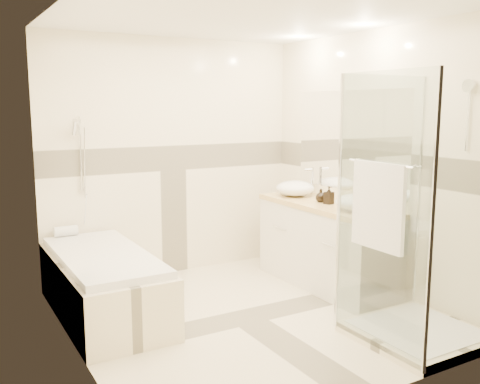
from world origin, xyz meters
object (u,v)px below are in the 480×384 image
bathtub (104,281)px  vessel_sink_far (356,202)px  amenity_bottle_a (329,195)px  amenity_bottle_b (321,195)px  vessel_sink_near (295,188)px  vanity (326,245)px  shower_enclosure (402,276)px

bathtub → vessel_sink_far: 2.35m
amenity_bottle_a → amenity_bottle_b: (0.00, 0.13, -0.02)m
vessel_sink_near → bathtub: bearing=-175.7°
vessel_sink_near → amenity_bottle_a: (0.00, -0.56, 0.01)m
amenity_bottle_a → amenity_bottle_b: bearing=90.0°
vessel_sink_near → amenity_bottle_b: bearing=-90.0°
amenity_bottle_b → vessel_sink_far: bearing=-90.0°
vanity → vessel_sink_far: vessel_sink_far is taller
vessel_sink_far → bathtub: bearing=159.7°
shower_enclosure → vessel_sink_near: (0.27, 1.78, 0.43)m
bathtub → vessel_sink_near: 2.23m
shower_enclosure → amenity_bottle_a: size_ratio=11.74×
vessel_sink_near → amenity_bottle_a: 0.56m
shower_enclosure → vessel_sink_far: bearing=71.8°
vessel_sink_far → amenity_bottle_b: (0.00, 0.52, -0.01)m
bathtub → vessel_sink_far: size_ratio=4.43×
amenity_bottle_a → bathtub: bearing=169.4°
vanity → vessel_sink_near: bearing=92.2°
bathtub → vessel_sink_near: bearing=4.3°
bathtub → vessel_sink_near: size_ratio=4.17×
vanity → amenity_bottle_a: (-0.02, -0.05, 0.51)m
amenity_bottle_a → vessel_sink_far: bearing=-90.0°
bathtub → amenity_bottle_a: (2.13, -0.40, 0.63)m
bathtub → amenity_bottle_b: 2.23m
shower_enclosure → amenity_bottle_b: 1.44m
vanity → vessel_sink_near: 0.72m
shower_enclosure → amenity_bottle_a: bearing=77.4°
bathtub → shower_enclosure: 2.47m
bathtub → shower_enclosure: shower_enclosure is taller
bathtub → vanity: (2.15, -0.35, 0.12)m
vessel_sink_far → amenity_bottle_a: 0.39m
amenity_bottle_a → amenity_bottle_b: amenity_bottle_a is taller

